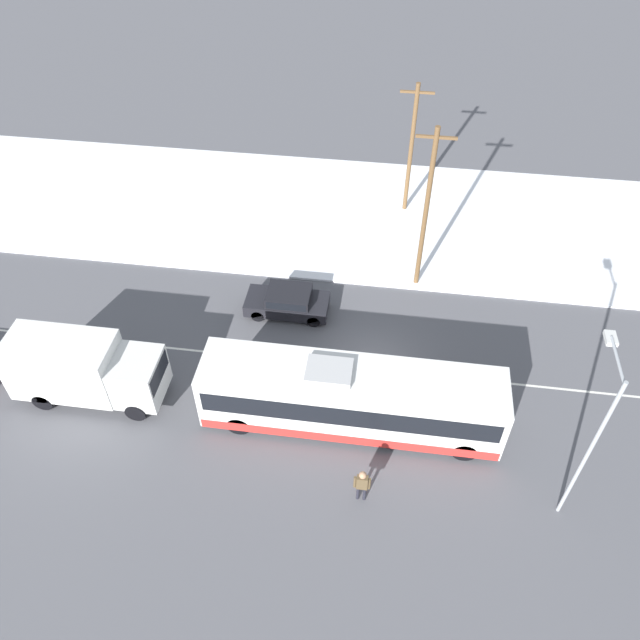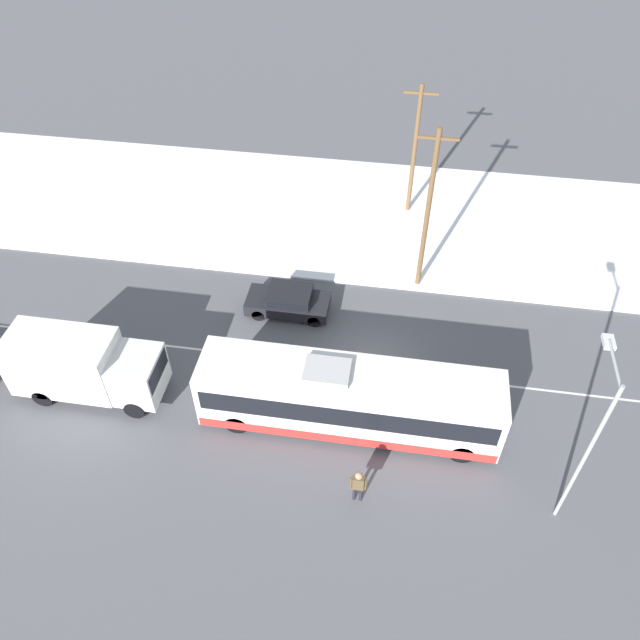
% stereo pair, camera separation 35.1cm
% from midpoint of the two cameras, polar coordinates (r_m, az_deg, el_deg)
% --- Properties ---
extents(ground_plane, '(120.00, 120.00, 0.00)m').
position_cam_midpoint_polar(ground_plane, '(28.58, 5.04, -4.56)').
color(ground_plane, '#56565B').
extents(snow_lot, '(80.00, 12.19, 0.12)m').
position_cam_midpoint_polar(snow_lot, '(37.38, 6.74, 9.17)').
color(snow_lot, white).
rests_on(snow_lot, ground_plane).
extents(lane_marking_center, '(60.00, 0.12, 0.00)m').
position_cam_midpoint_polar(lane_marking_center, '(28.58, 5.04, -4.55)').
color(lane_marking_center, silver).
rests_on(lane_marking_center, ground_plane).
extents(city_bus, '(12.17, 2.57, 3.25)m').
position_cam_midpoint_polar(city_bus, '(25.42, 3.06, -7.20)').
color(city_bus, white).
rests_on(city_bus, ground_plane).
extents(box_truck, '(6.43, 2.30, 3.10)m').
position_cam_midpoint_polar(box_truck, '(28.18, -20.55, -3.87)').
color(box_truck, silver).
rests_on(box_truck, ground_plane).
extents(sedan_car, '(4.07, 1.80, 1.36)m').
position_cam_midpoint_polar(sedan_car, '(30.63, -2.56, 1.80)').
color(sedan_car, black).
rests_on(sedan_car, ground_plane).
extents(pedestrian_at_stop, '(0.64, 0.29, 1.79)m').
position_cam_midpoint_polar(pedestrian_at_stop, '(23.81, 3.95, -14.72)').
color(pedestrian_at_stop, '#23232D').
rests_on(pedestrian_at_stop, ground_plane).
extents(streetlamp, '(0.36, 2.37, 7.48)m').
position_cam_midpoint_polar(streetlamp, '(22.54, 23.97, -9.20)').
color(streetlamp, '#9EA3A8').
rests_on(streetlamp, ground_plane).
extents(utility_pole_roadside, '(1.80, 0.24, 8.85)m').
position_cam_midpoint_polar(utility_pole_roadside, '(30.24, 10.17, 9.79)').
color(utility_pole_roadside, brown).
rests_on(utility_pole_roadside, ground_plane).
extents(utility_pole_snowlot, '(1.80, 0.24, 7.79)m').
position_cam_midpoint_polar(utility_pole_snowlot, '(36.17, 8.93, 15.18)').
color(utility_pole_snowlot, brown).
rests_on(utility_pole_snowlot, ground_plane).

